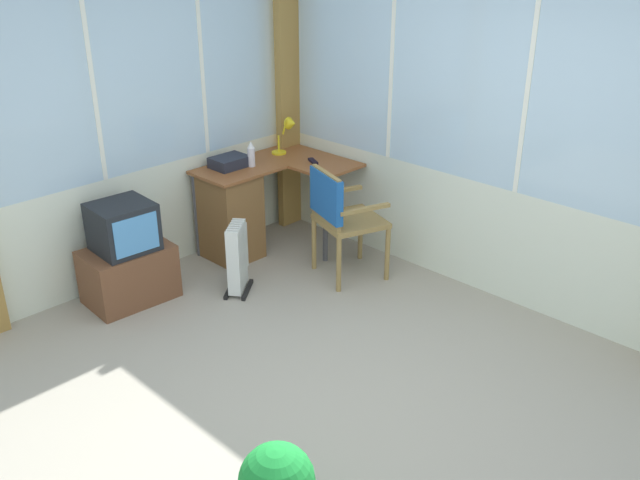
# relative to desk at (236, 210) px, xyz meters

# --- Properties ---
(ground) EXTENTS (4.84, 5.71, 0.06)m
(ground) POSITION_rel_desk_xyz_m (-1.00, -2.06, -0.45)
(ground) COLOR gray
(north_window_panel) EXTENTS (3.84, 0.07, 2.58)m
(north_window_panel) POSITION_rel_desk_xyz_m (-1.00, 0.32, 0.87)
(north_window_panel) COLOR silver
(north_window_panel) RESTS_ON ground
(east_window_panel) EXTENTS (0.07, 4.71, 2.58)m
(east_window_panel) POSITION_rel_desk_xyz_m (0.95, -2.06, 0.87)
(east_window_panel) COLOR silver
(east_window_panel) RESTS_ON ground
(curtain_corner) EXTENTS (0.27, 0.08, 2.48)m
(curtain_corner) POSITION_rel_desk_xyz_m (0.82, 0.19, 0.82)
(curtain_corner) COLOR #A1793A
(curtain_corner) RESTS_ON ground
(desk) EXTENTS (1.19, 0.94, 0.77)m
(desk) POSITION_rel_desk_xyz_m (0.00, 0.00, 0.00)
(desk) COLOR brown
(desk) RESTS_ON ground
(desk_lamp) EXTENTS (0.22, 0.19, 0.33)m
(desk_lamp) POSITION_rel_desk_xyz_m (0.65, 0.02, 0.56)
(desk_lamp) COLOR yellow
(desk_lamp) RESTS_ON desk
(tv_remote) EXTENTS (0.10, 0.15, 0.02)m
(tv_remote) POSITION_rel_desk_xyz_m (0.61, -0.32, 0.36)
(tv_remote) COLOR black
(tv_remote) RESTS_ON desk
(spray_bottle) EXTENTS (0.06, 0.06, 0.22)m
(spray_bottle) POSITION_rel_desk_xyz_m (0.17, -0.02, 0.46)
(spray_bottle) COLOR silver
(spray_bottle) RESTS_ON desk
(paper_tray) EXTENTS (0.30, 0.23, 0.09)m
(paper_tray) POSITION_rel_desk_xyz_m (0.03, 0.10, 0.40)
(paper_tray) COLOR #222530
(paper_tray) RESTS_ON desk
(wooden_armchair) EXTENTS (0.62, 0.61, 0.92)m
(wooden_armchair) POSITION_rel_desk_xyz_m (0.28, -0.91, 0.18)
(wooden_armchair) COLOR olive
(wooden_armchair) RESTS_ON ground
(tv_on_stand) EXTENTS (0.67, 0.48, 0.79)m
(tv_on_stand) POSITION_rel_desk_xyz_m (-1.09, -0.03, -0.07)
(tv_on_stand) COLOR brown
(tv_on_stand) RESTS_ON ground
(space_heater) EXTENTS (0.35, 0.32, 0.57)m
(space_heater) POSITION_rel_desk_xyz_m (-0.41, -0.50, -0.13)
(space_heater) COLOR silver
(space_heater) RESTS_ON ground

